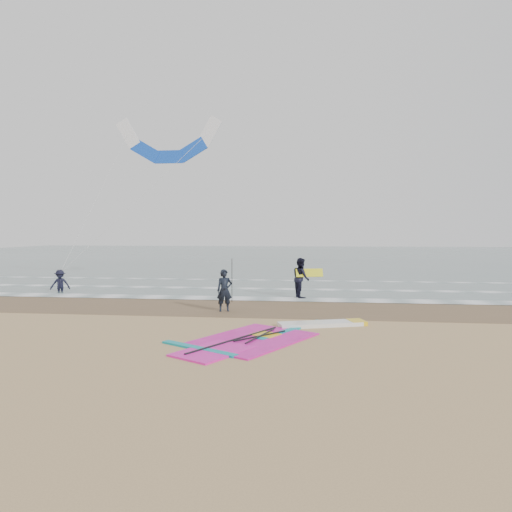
# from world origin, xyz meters

# --- Properties ---
(ground) EXTENTS (120.00, 120.00, 0.00)m
(ground) POSITION_xyz_m (0.00, 0.00, 0.00)
(ground) COLOR tan
(ground) RESTS_ON ground
(sea_water) EXTENTS (120.00, 80.00, 0.02)m
(sea_water) POSITION_xyz_m (0.00, 48.00, 0.01)
(sea_water) COLOR #47605E
(sea_water) RESTS_ON ground
(wet_sand_band) EXTENTS (120.00, 5.00, 0.01)m
(wet_sand_band) POSITION_xyz_m (0.00, 6.00, 0.00)
(wet_sand_band) COLOR brown
(wet_sand_band) RESTS_ON ground
(foam_waterline) EXTENTS (120.00, 9.15, 0.02)m
(foam_waterline) POSITION_xyz_m (0.00, 10.44, 0.03)
(foam_waterline) COLOR white
(foam_waterline) RESTS_ON ground
(windsurf_rig) EXTENTS (6.08, 5.76, 0.15)m
(windsurf_rig) POSITION_xyz_m (0.08, 0.75, 0.04)
(windsurf_rig) COLOR white
(windsurf_rig) RESTS_ON ground
(person_standing) EXTENTS (0.70, 0.57, 1.67)m
(person_standing) POSITION_xyz_m (-2.20, 4.83, 0.84)
(person_standing) COLOR black
(person_standing) RESTS_ON ground
(person_walking) EXTENTS (0.98, 1.11, 1.92)m
(person_walking) POSITION_xyz_m (0.74, 8.92, 0.96)
(person_walking) COLOR black
(person_walking) RESTS_ON ground
(person_wading) EXTENTS (1.12, 0.88, 1.52)m
(person_wading) POSITION_xyz_m (-11.86, 9.58, 0.76)
(person_wading) COLOR black
(person_wading) RESTS_ON ground
(held_pole) EXTENTS (0.17, 0.86, 1.82)m
(held_pole) POSITION_xyz_m (-1.90, 4.83, 1.23)
(held_pole) COLOR black
(held_pole) RESTS_ON ground
(carried_kiteboard) EXTENTS (1.30, 0.51, 0.39)m
(carried_kiteboard) POSITION_xyz_m (1.14, 8.82, 1.22)
(carried_kiteboard) COLOR yellow
(carried_kiteboard) RESTS_ON ground
(surf_kite) EXTENTS (7.85, 4.53, 9.10)m
(surf_kite) POSITION_xyz_m (-7.34, 14.02, 8.38)
(surf_kite) COLOR white
(surf_kite) RESTS_ON ground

